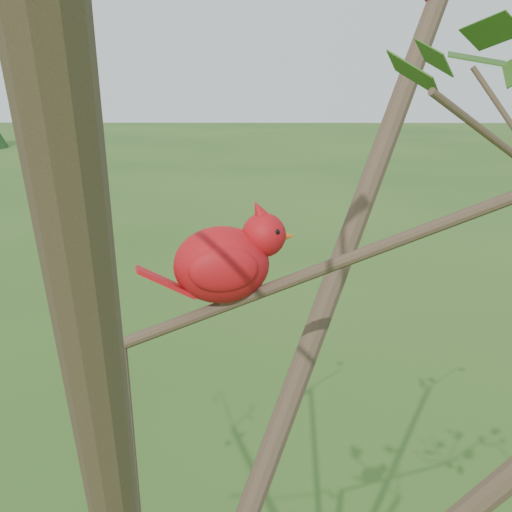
{
  "coord_description": "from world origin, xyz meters",
  "views": [
    {
      "loc": [
        0.17,
        -0.99,
        2.34
      ],
      "look_at": [
        0.16,
        0.1,
        2.09
      ],
      "focal_mm": 55.0,
      "sensor_mm": 36.0,
      "label": 1
    }
  ],
  "objects": [
    {
      "name": "crabapple_tree",
      "position": [
        0.03,
        -0.02,
        2.12
      ],
      "size": [
        2.35,
        2.05,
        2.95
      ],
      "color": "#3E2F21",
      "rests_on": "ground"
    },
    {
      "name": "distant_trees",
      "position": [
        2.57,
        24.75,
        1.36
      ],
      "size": [
        38.75,
        11.45,
        3.03
      ],
      "color": "#3E2F21",
      "rests_on": "ground"
    },
    {
      "name": "cardinal",
      "position": [
        0.12,
        0.09,
        2.08
      ],
      "size": [
        0.23,
        0.14,
        0.16
      ],
      "rotation": [
        0.0,
        0.0,
        0.24
      ],
      "color": "red",
      "rests_on": "ground"
    }
  ]
}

